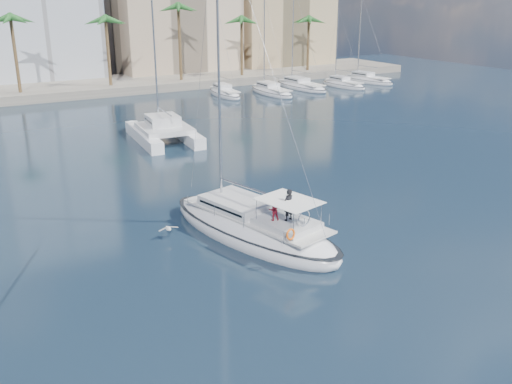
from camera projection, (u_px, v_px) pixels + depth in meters
ground at (289, 248)px, 32.48m from camera, size 160.00×160.00×0.00m
quay at (57, 89)px, 82.09m from camera, size 120.00×14.00×1.20m
building_beige at (172, 16)px, 96.76m from camera, size 20.00×14.00×20.00m
building_tan_right at (278, 20)px, 104.93m from camera, size 18.00×12.00×18.00m
palm_centre at (55, 20)px, 75.63m from camera, size 3.60×3.60×12.30m
palm_right at (273, 16)px, 91.73m from camera, size 3.60×3.60×12.30m
main_sloop at (252, 228)px, 33.78m from camera, size 7.26×13.85×19.63m
catamaran at (164, 129)px, 55.73m from camera, size 6.16×10.84×15.36m
seagull at (168, 228)px, 33.57m from camera, size 1.22×0.52×0.23m
moored_yacht_a at (225, 96)px, 80.33m from camera, size 3.37×9.52×11.90m
moored_yacht_b at (271, 94)px, 81.78m from camera, size 3.32×10.83×13.72m
moored_yacht_c at (301, 89)px, 86.49m from camera, size 3.98×12.33×15.54m
moored_yacht_d at (343, 87)px, 87.93m from camera, size 3.52×9.55×11.90m
moored_yacht_e at (367, 82)px, 92.64m from camera, size 4.61×11.11×13.72m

